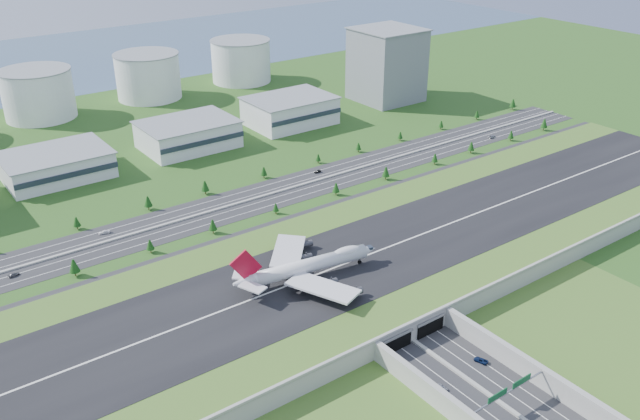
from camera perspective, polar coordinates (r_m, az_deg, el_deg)
ground at (r=295.32m, az=1.15°, el=-6.28°), size 1200.00×1200.00×0.00m
airfield_deck at (r=293.08m, az=1.17°, el=-5.60°), size 520.00×100.00×9.20m
underpass_road at (r=238.05m, az=16.37°, el=-15.71°), size 38.80×120.40×8.00m
sign_gantry_near at (r=237.64m, az=15.64°, el=-14.56°), size 38.70×0.70×9.80m
north_expressway at (r=365.82m, az=-7.88°, el=0.23°), size 560.00×36.00×0.12m
tree_row at (r=368.14m, az=-6.50°, el=1.28°), size 507.69×48.73×8.50m
hangar_mid_a at (r=426.12m, az=-21.33°, el=3.53°), size 58.00×42.00×15.00m
hangar_mid_b at (r=451.82m, az=-11.05°, el=6.25°), size 58.00×42.00×17.00m
hangar_mid_c at (r=488.43m, az=-2.55°, el=8.34°), size 58.00×42.00×19.00m
office_tower at (r=543.42m, az=5.64°, el=12.04°), size 46.00×46.00×55.00m
fuel_tank_b at (r=539.81m, az=-22.65°, el=8.98°), size 50.00×50.00×35.00m
fuel_tank_c at (r=564.37m, az=-14.28°, el=10.86°), size 50.00×50.00×35.00m
fuel_tank_d at (r=600.07m, az=-6.67°, el=12.35°), size 50.00×50.00×35.00m
bay_water at (r=712.48m, az=-23.38°, el=11.16°), size 1200.00×260.00×0.06m
boeing_747 at (r=281.58m, az=-1.05°, el=-4.72°), size 66.59×62.50×20.68m
car_0 at (r=244.20m, az=10.15°, el=-14.44°), size 2.96×5.15×1.65m
car_2 at (r=258.47m, az=13.39°, el=-12.21°), size 3.91×5.78×1.47m
car_4 at (r=329.61m, az=-24.40°, el=-4.96°), size 5.25×3.02×1.68m
car_5 at (r=405.46m, az=-0.21°, el=3.26°), size 4.49×1.59×1.48m
car_6 at (r=477.08m, az=14.25°, el=6.03°), size 6.58×3.95×1.71m
car_7 at (r=351.94m, az=-17.72°, el=-1.78°), size 5.78×3.56×1.56m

